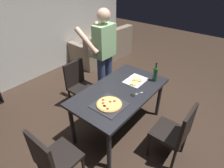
# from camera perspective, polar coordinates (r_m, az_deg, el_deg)

# --- Properties ---
(ground_plane) EXTENTS (12.00, 12.00, 0.00)m
(ground_plane) POSITION_cam_1_polar(r_m,az_deg,el_deg) (3.22, 2.14, -12.98)
(ground_plane) COLOR #38281E
(back_wall) EXTENTS (6.40, 0.10, 2.80)m
(back_wall) POSITION_cam_1_polar(r_m,az_deg,el_deg) (4.41, -27.04, 17.64)
(back_wall) COLOR silver
(back_wall) RESTS_ON ground_plane
(dining_table) EXTENTS (1.51, 0.85, 0.75)m
(dining_table) POSITION_cam_1_polar(r_m,az_deg,el_deg) (2.78, 2.42, -3.34)
(dining_table) COLOR #232328
(dining_table) RESTS_ON ground_plane
(chair_near_camera) EXTENTS (0.42, 0.42, 0.90)m
(chair_near_camera) POSITION_cam_1_polar(r_m,az_deg,el_deg) (2.59, 19.18, -13.46)
(chair_near_camera) COLOR black
(chair_near_camera) RESTS_ON ground_plane
(chair_far_side) EXTENTS (0.42, 0.42, 0.90)m
(chair_far_side) POSITION_cam_1_polar(r_m,az_deg,el_deg) (3.39, -10.08, 0.28)
(chair_far_side) COLOR black
(chair_far_side) RESTS_ON ground_plane
(chair_left_end) EXTENTS (0.42, 0.42, 0.90)m
(chair_left_end) POSITION_cam_1_polar(r_m,az_deg,el_deg) (2.30, -17.91, -20.85)
(chair_left_end) COLOR black
(chair_left_end) RESTS_ON ground_plane
(couch) EXTENTS (1.75, 0.96, 0.85)m
(couch) POSITION_cam_1_polar(r_m,az_deg,el_deg) (5.36, -2.66, 10.85)
(couch) COLOR gray
(couch) RESTS_ON ground_plane
(person_serving_pizza) EXTENTS (0.55, 0.54, 1.75)m
(person_serving_pizza) POSITION_cam_1_polar(r_m,az_deg,el_deg) (3.30, -2.51, 9.42)
(person_serving_pizza) COLOR #38476B
(person_serving_pizza) RESTS_ON ground_plane
(pepperoni_pizza_on_tray) EXTENTS (0.40, 0.40, 0.04)m
(pepperoni_pizza_on_tray) POSITION_cam_1_polar(r_m,az_deg,el_deg) (2.44, -0.85, -6.30)
(pepperoni_pizza_on_tray) COLOR #2D2D33
(pepperoni_pizza_on_tray) RESTS_ON dining_table
(pizza_slices_on_towel) EXTENTS (0.36, 0.28, 0.03)m
(pizza_slices_on_towel) POSITION_cam_1_polar(r_m,az_deg,el_deg) (2.96, 7.29, 0.99)
(pizza_slices_on_towel) COLOR white
(pizza_slices_on_towel) RESTS_ON dining_table
(wine_bottle) EXTENTS (0.07, 0.07, 0.32)m
(wine_bottle) POSITION_cam_1_polar(r_m,az_deg,el_deg) (2.97, 13.08, 2.95)
(wine_bottle) COLOR #194723
(wine_bottle) RESTS_ON dining_table
(kitchen_scissors) EXTENTS (0.20, 0.13, 0.01)m
(kitchen_scissors) POSITION_cam_1_polar(r_m,az_deg,el_deg) (2.65, 7.02, -3.26)
(kitchen_scissors) COLOR silver
(kitchen_scissors) RESTS_ON dining_table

